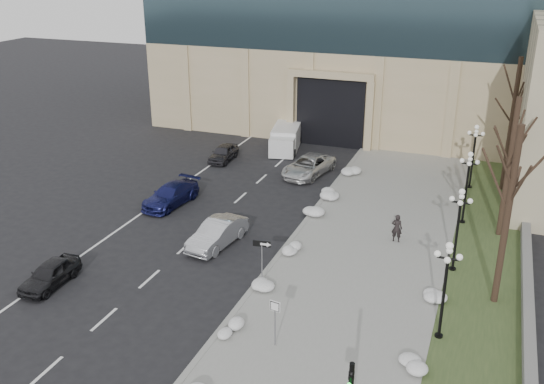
{
  "coord_description": "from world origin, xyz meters",
  "views": [
    {
      "loc": [
        9.34,
        -17.73,
        16.04
      ],
      "look_at": [
        -1.73,
        11.61,
        3.5
      ],
      "focal_mm": 40.0,
      "sensor_mm": 36.0,
      "label": 1
    }
  ],
  "objects_px": {
    "box_truck": "(286,138)",
    "one_way_sign": "(265,249)",
    "lamppost_b": "(459,219)",
    "car_d": "(309,166)",
    "lamppost_a": "(446,278)",
    "car_a": "(50,274)",
    "lamppost_c": "(468,178)",
    "car_b": "(217,234)",
    "car_e": "(223,153)",
    "keep_sign": "(275,314)",
    "car_c": "(171,195)",
    "pedestrian": "(397,228)",
    "lamppost_d": "(474,148)"
  },
  "relations": [
    {
      "from": "box_truck",
      "to": "one_way_sign",
      "type": "height_order",
      "value": "one_way_sign"
    },
    {
      "from": "lamppost_b",
      "to": "one_way_sign",
      "type": "bearing_deg",
      "value": -150.34
    },
    {
      "from": "car_d",
      "to": "lamppost_a",
      "type": "height_order",
      "value": "lamppost_a"
    },
    {
      "from": "car_a",
      "to": "lamppost_c",
      "type": "relative_size",
      "value": 0.79
    },
    {
      "from": "car_b",
      "to": "lamppost_c",
      "type": "relative_size",
      "value": 0.96
    },
    {
      "from": "box_truck",
      "to": "one_way_sign",
      "type": "distance_m",
      "value": 23.3
    },
    {
      "from": "car_e",
      "to": "keep_sign",
      "type": "xyz_separation_m",
      "value": [
        12.72,
        -22.1,
        1.05
      ]
    },
    {
      "from": "keep_sign",
      "to": "lamppost_c",
      "type": "bearing_deg",
      "value": 77.17
    },
    {
      "from": "car_a",
      "to": "one_way_sign",
      "type": "distance_m",
      "value": 11.11
    },
    {
      "from": "keep_sign",
      "to": "lamppost_a",
      "type": "height_order",
      "value": "lamppost_a"
    },
    {
      "from": "car_b",
      "to": "keep_sign",
      "type": "distance_m",
      "value": 10.39
    },
    {
      "from": "box_truck",
      "to": "lamppost_c",
      "type": "xyz_separation_m",
      "value": [
        15.58,
        -10.74,
        2.13
      ]
    },
    {
      "from": "lamppost_c",
      "to": "car_c",
      "type": "bearing_deg",
      "value": -168.64
    },
    {
      "from": "pedestrian",
      "to": "one_way_sign",
      "type": "relative_size",
      "value": 0.67
    },
    {
      "from": "car_d",
      "to": "lamppost_a",
      "type": "bearing_deg",
      "value": -46.1
    },
    {
      "from": "pedestrian",
      "to": "keep_sign",
      "type": "bearing_deg",
      "value": 75.69
    },
    {
      "from": "box_truck",
      "to": "lamppost_b",
      "type": "distance_m",
      "value": 23.34
    },
    {
      "from": "car_d",
      "to": "one_way_sign",
      "type": "distance_m",
      "value": 16.95
    },
    {
      "from": "one_way_sign",
      "to": "pedestrian",
      "type": "bearing_deg",
      "value": 45.85
    },
    {
      "from": "car_e",
      "to": "box_truck",
      "type": "height_order",
      "value": "box_truck"
    },
    {
      "from": "car_c",
      "to": "keep_sign",
      "type": "height_order",
      "value": "keep_sign"
    },
    {
      "from": "keep_sign",
      "to": "lamppost_d",
      "type": "height_order",
      "value": "lamppost_d"
    },
    {
      "from": "car_c",
      "to": "lamppost_b",
      "type": "distance_m",
      "value": 19.06
    },
    {
      "from": "lamppost_a",
      "to": "lamppost_c",
      "type": "height_order",
      "value": "same"
    },
    {
      "from": "car_e",
      "to": "pedestrian",
      "type": "bearing_deg",
      "value": -35.43
    },
    {
      "from": "pedestrian",
      "to": "one_way_sign",
      "type": "bearing_deg",
      "value": 53.96
    },
    {
      "from": "car_e",
      "to": "car_b",
      "type": "bearing_deg",
      "value": -69.22
    },
    {
      "from": "car_e",
      "to": "one_way_sign",
      "type": "height_order",
      "value": "one_way_sign"
    },
    {
      "from": "car_b",
      "to": "keep_sign",
      "type": "height_order",
      "value": "keep_sign"
    },
    {
      "from": "box_truck",
      "to": "car_e",
      "type": "bearing_deg",
      "value": -139.24
    },
    {
      "from": "car_b",
      "to": "lamppost_c",
      "type": "xyz_separation_m",
      "value": [
        13.14,
        8.17,
        2.32
      ]
    },
    {
      "from": "car_d",
      "to": "box_truck",
      "type": "height_order",
      "value": "box_truck"
    },
    {
      "from": "pedestrian",
      "to": "box_truck",
      "type": "distance_m",
      "value": 19.26
    },
    {
      "from": "car_b",
      "to": "car_c",
      "type": "distance_m",
      "value": 7.1
    },
    {
      "from": "lamppost_d",
      "to": "lamppost_c",
      "type": "bearing_deg",
      "value": -90.0
    },
    {
      "from": "car_e",
      "to": "lamppost_b",
      "type": "distance_m",
      "value": 23.08
    },
    {
      "from": "car_d",
      "to": "lamppost_a",
      "type": "distance_m",
      "value": 21.71
    },
    {
      "from": "car_b",
      "to": "box_truck",
      "type": "relative_size",
      "value": 0.71
    },
    {
      "from": "pedestrian",
      "to": "lamppost_d",
      "type": "distance_m",
      "value": 11.44
    },
    {
      "from": "car_e",
      "to": "lamppost_a",
      "type": "height_order",
      "value": "lamppost_a"
    },
    {
      "from": "lamppost_b",
      "to": "lamppost_c",
      "type": "bearing_deg",
      "value": 90.0
    },
    {
      "from": "car_c",
      "to": "keep_sign",
      "type": "bearing_deg",
      "value": -38.46
    },
    {
      "from": "car_c",
      "to": "car_d",
      "type": "bearing_deg",
      "value": 59.09
    },
    {
      "from": "car_e",
      "to": "pedestrian",
      "type": "height_order",
      "value": "pedestrian"
    },
    {
      "from": "car_d",
      "to": "car_e",
      "type": "bearing_deg",
      "value": -175.37
    },
    {
      "from": "car_a",
      "to": "car_e",
      "type": "xyz_separation_m",
      "value": [
        -0.1,
        21.23,
        0.01
      ]
    },
    {
      "from": "car_c",
      "to": "box_truck",
      "type": "xyz_separation_m",
      "value": [
        3.12,
        14.5,
        0.24
      ]
    },
    {
      "from": "car_b",
      "to": "car_c",
      "type": "xyz_separation_m",
      "value": [
        -5.57,
        4.41,
        -0.05
      ]
    },
    {
      "from": "car_b",
      "to": "car_c",
      "type": "relative_size",
      "value": 0.95
    },
    {
      "from": "car_b",
      "to": "pedestrian",
      "type": "relative_size",
      "value": 2.68
    }
  ]
}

